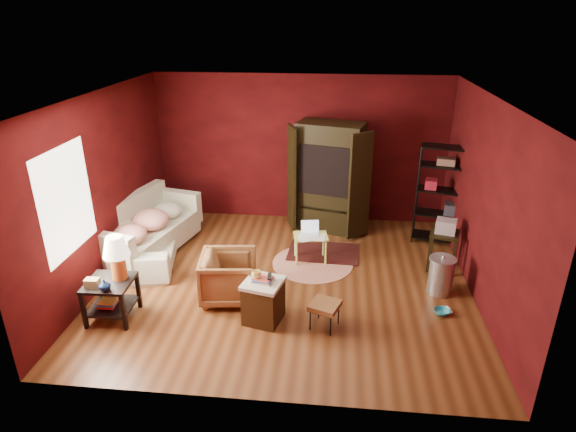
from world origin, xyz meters
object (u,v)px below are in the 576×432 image
(side_table, at_px, (113,270))
(hamper, at_px, (263,300))
(sofa, at_px, (149,229))
(wire_shelving, at_px, (443,191))
(armchair, at_px, (229,275))
(tv_armoire, at_px, (329,176))
(laptop_desk, at_px, (311,238))

(side_table, xyz_separation_m, hamper, (1.97, 0.09, -0.39))
(sofa, bearing_deg, wire_shelving, -90.79)
(armchair, relative_size, hamper, 1.13)
(hamper, bearing_deg, wire_shelving, 44.40)
(side_table, distance_m, wire_shelving, 5.48)
(sofa, xyz_separation_m, tv_armoire, (2.98, 1.35, 0.61))
(tv_armoire, distance_m, wire_shelving, 2.01)
(wire_shelving, bearing_deg, hamper, -122.81)
(armchair, bearing_deg, sofa, 46.24)
(sofa, xyz_separation_m, laptop_desk, (2.73, 0.00, -0.03))
(side_table, distance_m, laptop_desk, 3.10)
(sofa, distance_m, side_table, 1.85)
(hamper, relative_size, tv_armoire, 0.34)
(sofa, height_order, side_table, side_table)
(armchair, relative_size, side_table, 0.66)
(sofa, height_order, tv_armoire, tv_armoire)
(hamper, relative_size, wire_shelving, 0.39)
(armchair, relative_size, tv_armoire, 0.38)
(armchair, height_order, side_table, side_table)
(wire_shelving, bearing_deg, laptop_desk, -143.92)
(armchair, distance_m, hamper, 0.74)
(armchair, bearing_deg, wire_shelving, -62.63)
(armchair, xyz_separation_m, laptop_desk, (1.09, 1.26, 0.03))
(side_table, bearing_deg, laptop_desk, 36.17)
(laptop_desk, bearing_deg, side_table, -152.90)
(sofa, distance_m, armchair, 2.07)
(laptop_desk, bearing_deg, hamper, -115.78)
(laptop_desk, distance_m, tv_armoire, 1.51)
(tv_armoire, bearing_deg, side_table, -115.18)
(armchair, distance_m, laptop_desk, 1.66)
(sofa, height_order, armchair, sofa)
(hamper, xyz_separation_m, wire_shelving, (2.74, 2.69, 0.66))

